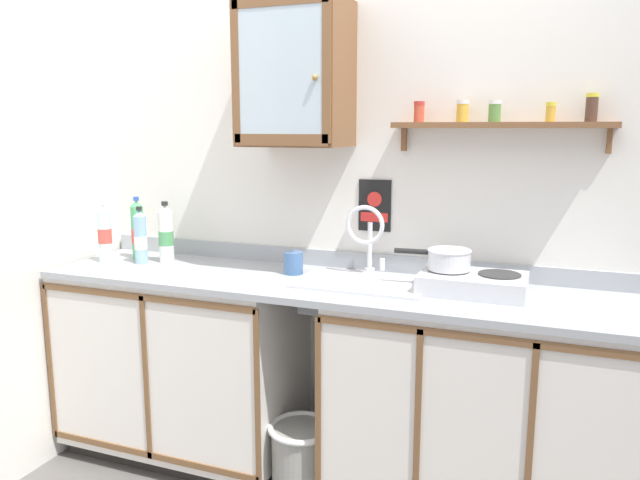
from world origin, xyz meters
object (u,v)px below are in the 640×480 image
hot_plate_stove (473,283)px  wall_cabinet (295,74)px  bottle_soda_green_0 (138,231)px  bottle_water_clear_1 (105,234)px  warning_sign (375,206)px  mug (294,263)px  sink (363,286)px  trash_bin (301,459)px  saucepan (448,259)px  bottle_water_blue_3 (141,238)px  bottle_opaque_white_2 (166,235)px

hot_plate_stove → wall_cabinet: bearing=173.7°
bottle_soda_green_0 → bottle_water_clear_1: 0.16m
wall_cabinet → warning_sign: 0.69m
bottle_water_clear_1 → mug: bearing=6.6°
sink → mug: sink is taller
hot_plate_stove → bottle_soda_green_0: bearing=177.9°
bottle_water_clear_1 → sink: bearing=2.8°
mug → trash_bin: 0.87m
saucepan → mug: saucepan is taller
bottle_water_blue_3 → hot_plate_stove: bearing=1.0°
hot_plate_stove → bottle_water_blue_3: bearing=-179.0°
bottle_water_clear_1 → bottle_opaque_white_2: (0.29, 0.10, -0.00)m
hot_plate_stove → saucepan: saucepan is taller
saucepan → bottle_water_clear_1: bottle_water_clear_1 is taller
saucepan → wall_cabinet: 1.04m
bottle_water_clear_1 → mug: 0.98m
bottle_water_blue_3 → trash_bin: (0.92, -0.16, -0.90)m
sink → wall_cabinet: 0.97m
saucepan → bottle_water_blue_3: bottle_water_blue_3 is taller
bottle_soda_green_0 → bottle_opaque_white_2: bearing=-6.5°
bottle_water_clear_1 → bottle_water_blue_3: 0.19m
bottle_soda_green_0 → wall_cabinet: size_ratio=0.51×
sink → hot_plate_stove: size_ratio=1.33×
bottle_soda_green_0 → warning_sign: bearing=8.9°
saucepan → mug: 0.71m
hot_plate_stove → trash_bin: (-0.67, -0.19, -0.81)m
bottle_opaque_white_2 → trash_bin: bottle_opaque_white_2 is taller
bottle_soda_green_0 → mug: bottle_soda_green_0 is taller
hot_plate_stove → bottle_water_blue_3: (-1.59, -0.03, 0.08)m
bottle_soda_green_0 → trash_bin: 1.38m
sink → warning_sign: warning_sign is taller
saucepan → warning_sign: size_ratio=1.33×
bottle_opaque_white_2 → mug: (0.68, 0.01, -0.09)m
sink → trash_bin: (-0.21, -0.19, -0.76)m
sink → hot_plate_stove: (0.46, -0.00, 0.05)m
bottle_water_clear_1 → wall_cabinet: (0.97, 0.15, 0.75)m
warning_sign → trash_bin: (-0.19, -0.44, -1.07)m
sink → warning_sign: (-0.03, 0.25, 0.32)m
hot_plate_stove → bottle_opaque_white_2: 1.50m
warning_sign → mug: bearing=-148.0°
saucepan → trash_bin: saucepan is taller
bottle_opaque_white_2 → bottle_water_blue_3: bearing=-146.6°
mug → wall_cabinet: 0.84m
mug → warning_sign: 0.46m
sink → wall_cabinet: size_ratio=0.89×
wall_cabinet → bottle_water_clear_1: bearing=-171.0°
saucepan → bottle_water_blue_3: 1.49m
saucepan → hot_plate_stove: bearing=-10.8°
bottle_opaque_white_2 → mug: bottle_opaque_white_2 is taller
wall_cabinet → warning_sign: bearing=26.2°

